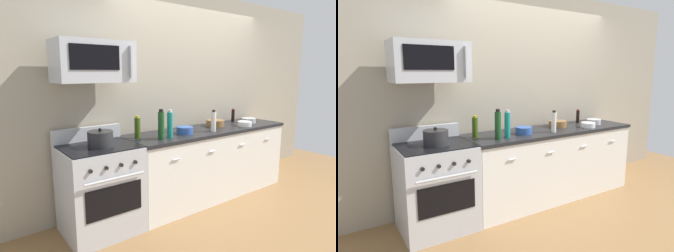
{
  "view_description": "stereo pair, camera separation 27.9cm",
  "coord_description": "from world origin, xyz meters",
  "views": [
    {
      "loc": [
        -2.73,
        -2.73,
        1.65
      ],
      "look_at": [
        -0.73,
        -0.05,
        1.04
      ],
      "focal_mm": 31.56,
      "sensor_mm": 36.0,
      "label": 1
    },
    {
      "loc": [
        -2.5,
        -2.88,
        1.65
      ],
      "look_at": [
        -0.73,
        -0.05,
        1.04
      ],
      "focal_mm": 31.56,
      "sensor_mm": 36.0,
      "label": 2
    }
  ],
  "objects": [
    {
      "name": "bottle_olive_oil",
      "position": [
        -1.07,
        0.07,
        1.04
      ],
      "size": [
        0.07,
        0.07,
        0.25
      ],
      "color": "#385114",
      "rests_on": "countertop_slab"
    },
    {
      "name": "bottle_sparkling_teal",
      "position": [
        -0.76,
        -0.12,
        1.07
      ],
      "size": [
        0.07,
        0.07,
        0.32
      ],
      "color": "#197F7A",
      "rests_on": "countertop_slab"
    },
    {
      "name": "back_wall",
      "position": [
        0.0,
        0.41,
        1.35
      ],
      "size": [
        5.47,
        0.1,
        2.7
      ],
      "primitive_type": "cube",
      "color": "#9E937F",
      "rests_on": "ground_plane"
    },
    {
      "name": "range_oven",
      "position": [
        -1.56,
        0.0,
        0.47
      ],
      "size": [
        0.76,
        0.69,
        1.07
      ],
      "color": "#B7BABF",
      "rests_on": "ground_plane"
    },
    {
      "name": "stockpot",
      "position": [
        -1.56,
        -0.05,
        1.0
      ],
      "size": [
        0.25,
        0.25,
        0.19
      ],
      "color": "#262628",
      "rests_on": "range_oven"
    },
    {
      "name": "bottle_vinegar_white",
      "position": [
        -0.11,
        -0.16,
        1.05
      ],
      "size": [
        0.06,
        0.06,
        0.27
      ],
      "color": "silver",
      "rests_on": "countertop_slab"
    },
    {
      "name": "bowl_white_ceramic",
      "position": [
        0.5,
        -0.16,
        0.95
      ],
      "size": [
        0.19,
        0.19,
        0.07
      ],
      "color": "white",
      "rests_on": "countertop_slab"
    },
    {
      "name": "ground_plane",
      "position": [
        0.0,
        0.0,
        0.0
      ],
      "size": [
        6.56,
        6.56,
        0.0
      ],
      "primitive_type": "plane",
      "color": "olive"
    },
    {
      "name": "bottle_soy_sauce_dark",
      "position": [
        0.66,
        0.18,
        1.01
      ],
      "size": [
        0.05,
        0.05,
        0.2
      ],
      "color": "black",
      "rests_on": "countertop_slab"
    },
    {
      "name": "counter_unit",
      "position": [
        -0.0,
        -0.0,
        0.46
      ],
      "size": [
        2.38,
        0.66,
        0.92
      ],
      "color": "silver",
      "rests_on": "ground_plane"
    },
    {
      "name": "bottle_wine_green",
      "position": [
        -0.89,
        -0.14,
        1.08
      ],
      "size": [
        0.07,
        0.07,
        0.34
      ],
      "color": "#19471E",
      "rests_on": "countertop_slab"
    },
    {
      "name": "bowl_blue_mixing",
      "position": [
        -0.48,
        -0.05,
        0.96
      ],
      "size": [
        0.2,
        0.2,
        0.08
      ],
      "color": "#2D519E",
      "rests_on": "countertop_slab"
    },
    {
      "name": "microwave",
      "position": [
        -1.56,
        0.05,
        1.75
      ],
      "size": [
        0.74,
        0.44,
        0.4
      ],
      "color": "#B7BABF"
    },
    {
      "name": "bowl_wooden_salad",
      "position": [
        0.17,
        0.08,
        0.97
      ],
      "size": [
        0.24,
        0.24,
        0.09
      ],
      "color": "brown",
      "rests_on": "countertop_slab"
    },
    {
      "name": "bowl_steel_prep",
      "position": [
        0.76,
        -0.03,
        0.96
      ],
      "size": [
        0.2,
        0.2,
        0.07
      ],
      "color": "#B2B5BA",
      "rests_on": "countertop_slab"
    }
  ]
}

